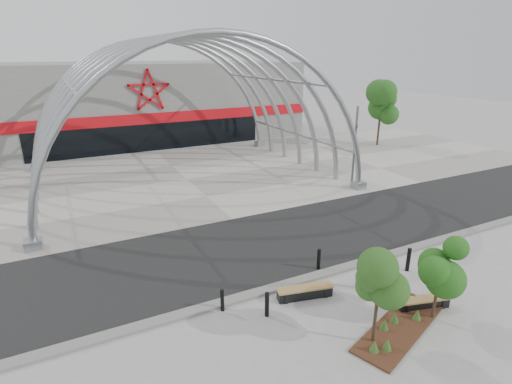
{
  "coord_description": "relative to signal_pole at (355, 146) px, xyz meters",
  "views": [
    {
      "loc": [
        -8.22,
        -12.26,
        8.98
      ],
      "look_at": [
        0.0,
        4.0,
        2.6
      ],
      "focal_mm": 28.0,
      "sensor_mm": 36.0,
      "label": 1
    }
  ],
  "objects": [
    {
      "name": "ground",
      "position": [
        -9.82,
        -8.5,
        -2.95
      ],
      "size": [
        140.0,
        140.0,
        0.0
      ],
      "primitive_type": "plane",
      "color": "gray",
      "rests_on": "ground"
    },
    {
      "name": "road",
      "position": [
        -9.82,
        -5.0,
        -2.94
      ],
      "size": [
        140.0,
        7.0,
        0.02
      ],
      "primitive_type": "cube",
      "color": "black",
      "rests_on": "ground"
    },
    {
      "name": "forecourt",
      "position": [
        -9.82,
        7.0,
        -2.93
      ],
      "size": [
        60.0,
        17.0,
        0.04
      ],
      "primitive_type": "cube",
      "color": "gray",
      "rests_on": "ground"
    },
    {
      "name": "kerb",
      "position": [
        -9.82,
        -8.75,
        -2.89
      ],
      "size": [
        60.0,
        0.5,
        0.12
      ],
      "primitive_type": "cube",
      "color": "slate",
      "rests_on": "ground"
    },
    {
      "name": "arena_building",
      "position": [
        -9.82,
        24.95,
        1.04
      ],
      "size": [
        34.0,
        15.24,
        8.0
      ],
      "color": "slate",
      "rests_on": "ground"
    },
    {
      "name": "vault_canopy",
      "position": [
        -9.82,
        7.0,
        -2.93
      ],
      "size": [
        20.8,
        15.8,
        20.36
      ],
      "color": "#91959A",
      "rests_on": "ground"
    },
    {
      "name": "planting_bed",
      "position": [
        -8.52,
        -12.81,
        -2.84
      ],
      "size": [
        4.68,
        2.84,
        0.47
      ],
      "color": "#341812",
      "rests_on": "ground"
    },
    {
      "name": "signal_pole",
      "position": [
        0.0,
        0.0,
        0.0
      ],
      "size": [
        0.27,
        0.8,
        5.64
      ],
      "color": "slate",
      "rests_on": "ground"
    },
    {
      "name": "street_tree_0",
      "position": [
        -9.8,
        -12.93,
        -0.56
      ],
      "size": [
        1.46,
        1.46,
        3.33
      ],
      "color": "black",
      "rests_on": "ground"
    },
    {
      "name": "street_tree_1",
      "position": [
        -7.04,
        -12.94,
        -0.67
      ],
      "size": [
        1.34,
        1.34,
        3.18
      ],
      "color": "black",
      "rests_on": "ground"
    },
    {
      "name": "bench_0",
      "position": [
        -10.38,
        -9.79,
        -2.72
      ],
      "size": [
        2.26,
        0.96,
        0.46
      ],
      "color": "black",
      "rests_on": "ground"
    },
    {
      "name": "bench_1",
      "position": [
        -6.85,
        -12.34,
        -2.74
      ],
      "size": [
        2.08,
        0.95,
        0.43
      ],
      "color": "black",
      "rests_on": "ground"
    },
    {
      "name": "bollard_0",
      "position": [
        -12.23,
        -10.13,
        -2.47
      ],
      "size": [
        0.15,
        0.15,
        0.96
      ],
      "primitive_type": "cylinder",
      "color": "black",
      "rests_on": "ground"
    },
    {
      "name": "bollard_1",
      "position": [
        -13.54,
        -9.12,
        -2.51
      ],
      "size": [
        0.14,
        0.14,
        0.87
      ],
      "primitive_type": "cylinder",
      "color": "black",
      "rests_on": "ground"
    },
    {
      "name": "bollard_2",
      "position": [
        -7.95,
        -10.31,
        -2.47
      ],
      "size": [
        0.15,
        0.15,
        0.97
      ],
      "primitive_type": "cylinder",
      "color": "black",
      "rests_on": "ground"
    },
    {
      "name": "bollard_3",
      "position": [
        -8.65,
        -8.25,
        -2.47
      ],
      "size": [
        0.15,
        0.15,
        0.96
      ],
      "primitive_type": "cylinder",
      "color": "black",
      "rests_on": "ground"
    },
    {
      "name": "bollard_4",
      "position": [
        -5.26,
        -10.09,
        -2.42
      ],
      "size": [
        0.17,
        0.17,
        1.06
      ],
      "primitive_type": "cylinder",
      "color": "black",
      "rests_on": "ground"
    },
    {
      "name": "bg_tree_1",
      "position": [
        11.18,
        9.5,
        1.3
      ],
      "size": [
        2.7,
        2.7,
        5.91
      ],
      "color": "black",
      "rests_on": "ground"
    }
  ]
}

